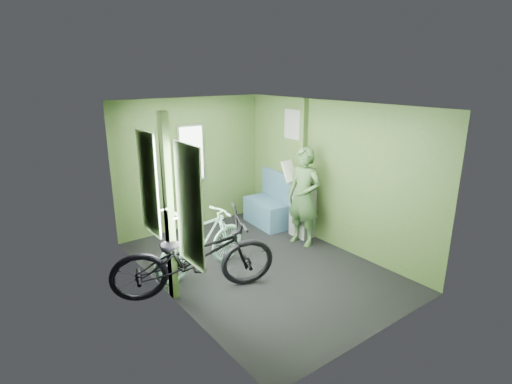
# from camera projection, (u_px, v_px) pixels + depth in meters

# --- Properties ---
(room) EXTENTS (4.00, 4.02, 2.31)m
(room) POSITION_uv_depth(u_px,v_px,m) (256.00, 170.00, 5.40)
(room) COLOR black
(room) RESTS_ON ground
(bicycle_black) EXTENTS (2.23, 1.52, 1.19)m
(bicycle_black) POSITION_uv_depth(u_px,v_px,m) (197.00, 295.00, 5.06)
(bicycle_black) COLOR black
(bicycle_black) RESTS_ON ground
(bicycle_mint) EXTENTS (1.58, 0.75, 0.94)m
(bicycle_mint) POSITION_uv_depth(u_px,v_px,m) (204.00, 272.00, 5.62)
(bicycle_mint) COLOR #94CFBD
(bicycle_mint) RESTS_ON ground
(passenger) EXTENTS (0.49, 0.72, 1.59)m
(passenger) POSITION_uv_depth(u_px,v_px,m) (304.00, 197.00, 6.35)
(passenger) COLOR #3B5D32
(passenger) RESTS_ON ground
(waste_box) EXTENTS (0.27, 0.38, 0.92)m
(waste_box) POSITION_uv_depth(u_px,v_px,m) (303.00, 210.00, 6.75)
(waste_box) COLOR gray
(waste_box) RESTS_ON ground
(bench_seat) EXTENTS (0.58, 0.96, 0.97)m
(bench_seat) POSITION_uv_depth(u_px,v_px,m) (269.00, 209.00, 7.33)
(bench_seat) COLOR #2A4359
(bench_seat) RESTS_ON ground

